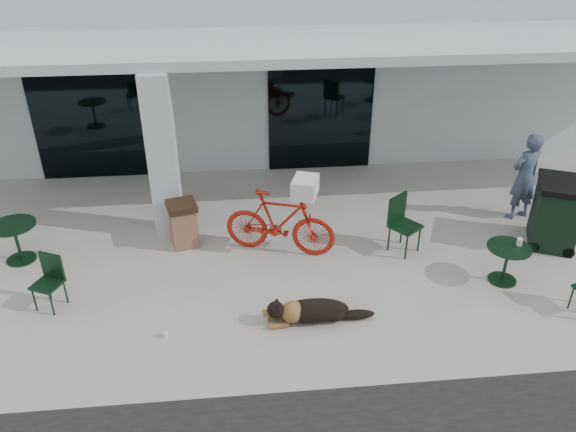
{
  "coord_description": "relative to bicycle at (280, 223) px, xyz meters",
  "views": [
    {
      "loc": [
        -0.16,
        -7.23,
        5.67
      ],
      "look_at": [
        0.65,
        0.93,
        1.0
      ],
      "focal_mm": 35.0,
      "sensor_mm": 36.0,
      "label": 1
    }
  ],
  "objects": [
    {
      "name": "cafe_chair_near",
      "position": [
        -3.74,
        -1.25,
        -0.16
      ],
      "size": [
        0.55,
        0.57,
        0.89
      ],
      "primitive_type": null,
      "rotation": [
        0.0,
        0.0,
        -0.43
      ],
      "color": "black",
      "rests_on": "ground"
    },
    {
      "name": "laundry_basket",
      "position": [
        0.43,
        -0.14,
        0.76
      ],
      "size": [
        0.55,
        0.64,
        0.32
      ],
      "primitive_type": "cube",
      "rotation": [
        0.0,
        0.0,
        1.25
      ],
      "color": "white",
      "rests_on": "bicycle"
    },
    {
      "name": "column",
      "position": [
        -2.05,
        0.91,
        0.96
      ],
      "size": [
        0.5,
        0.5,
        3.12
      ],
      "primitive_type": "cube",
      "color": "silver",
      "rests_on": "ground"
    },
    {
      "name": "cafe_chair_far_a",
      "position": [
        2.25,
        -0.2,
        -0.07
      ],
      "size": [
        0.7,
        0.71,
        1.06
      ],
      "primitive_type": null,
      "rotation": [
        0.0,
        0.0,
        0.66
      ],
      "color": "black",
      "rests_on": "ground"
    },
    {
      "name": "storefront_glass_right",
      "position": [
        1.25,
        3.59,
        0.75
      ],
      "size": [
        2.4,
        0.06,
        2.7
      ],
      "primitive_type": "cube",
      "color": "black",
      "rests_on": "ground"
    },
    {
      "name": "cup_near_dog",
      "position": [
        -1.89,
        -2.15,
        -0.56
      ],
      "size": [
        0.08,
        0.08,
        0.09
      ],
      "primitive_type": "cylinder",
      "rotation": [
        0.0,
        0.0,
        -0.06
      ],
      "color": "white",
      "rests_on": "ground"
    },
    {
      "name": "bicycle",
      "position": [
        0.0,
        0.0,
        0.0
      ],
      "size": [
        2.09,
        1.17,
        1.21
      ],
      "primitive_type": "imported",
      "rotation": [
        0.0,
        0.0,
        1.25
      ],
      "color": "#AD1B0E",
      "rests_on": "ground"
    },
    {
      "name": "cup_on_table",
      "position": [
        3.85,
        -1.24,
        0.13
      ],
      "size": [
        0.11,
        0.11,
        0.12
      ],
      "primitive_type": "cylinder",
      "rotation": [
        0.0,
        0.0,
        -0.36
      ],
      "color": "white",
      "rests_on": "cafe_table_far"
    },
    {
      "name": "building",
      "position": [
        -0.55,
        7.11,
        1.65
      ],
      "size": [
        22.0,
        7.0,
        4.5
      ],
      "primitive_type": "cube",
      "color": "silver",
      "rests_on": "ground"
    },
    {
      "name": "trash_receptacle",
      "position": [
        -1.75,
        0.41,
        -0.17
      ],
      "size": [
        0.63,
        0.63,
        0.88
      ],
      "primitive_type": null,
      "rotation": [
        0.0,
        0.0,
        0.26
      ],
      "color": "brown",
      "rests_on": "ground"
    },
    {
      "name": "cafe_table_far",
      "position": [
        3.68,
        -1.28,
        -0.27
      ],
      "size": [
        0.93,
        0.93,
        0.68
      ],
      "primitive_type": null,
      "rotation": [
        0.0,
        0.0,
        -0.36
      ],
      "color": "black",
      "rests_on": "ground"
    },
    {
      "name": "cafe_table_near",
      "position": [
        -4.64,
        0.17,
        -0.24
      ],
      "size": [
        0.86,
        0.86,
        0.73
      ],
      "primitive_type": null,
      "rotation": [
        0.0,
        0.0,
        -0.1
      ],
      "color": "black",
      "rests_on": "ground"
    },
    {
      "name": "storefront_glass_left",
      "position": [
        -3.75,
        3.59,
        0.75
      ],
      "size": [
        2.8,
        0.06,
        2.7
      ],
      "primitive_type": "cube",
      "color": "black",
      "rests_on": "ground"
    },
    {
      "name": "person",
      "position": [
        4.9,
        0.81,
        0.29
      ],
      "size": [
        0.75,
        0.6,
        1.79
      ],
      "primitive_type": "imported",
      "rotation": [
        0.0,
        0.0,
        3.44
      ],
      "color": "#3F4E6A",
      "rests_on": "ground"
    },
    {
      "name": "overhang",
      "position": [
        -0.55,
        2.21,
        2.61
      ],
      "size": [
        22.0,
        2.8,
        0.18
      ],
      "primitive_type": "cube",
      "color": "silver",
      "rests_on": "column"
    },
    {
      "name": "ground",
      "position": [
        -0.55,
        -1.39,
        -0.6
      ],
      "size": [
        80.0,
        80.0,
        0.0
      ],
      "primitive_type": "plane",
      "color": "#B5B1AA",
      "rests_on": "ground"
    },
    {
      "name": "wheeled_bin",
      "position": [
        5.07,
        -0.19,
        0.03
      ],
      "size": [
        1.12,
        1.22,
        1.26
      ],
      "primitive_type": null,
      "rotation": [
        0.0,
        0.0,
        -0.42
      ],
      "color": "black",
      "rests_on": "ground"
    },
    {
      "name": "dog",
      "position": [
        0.34,
        -1.99,
        -0.39
      ],
      "size": [
        1.29,
        0.52,
        0.42
      ],
      "primitive_type": null,
      "rotation": [
        0.0,
        0.0,
        0.08
      ],
      "color": "black",
      "rests_on": "ground"
    }
  ]
}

